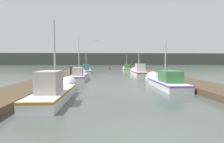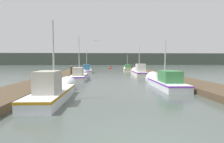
{
  "view_description": "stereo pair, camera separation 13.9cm",
  "coord_description": "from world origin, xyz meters",
  "px_view_note": "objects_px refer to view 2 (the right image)",
  "views": [
    {
      "loc": [
        -1.01,
        -3.44,
        1.94
      ],
      "look_at": [
        -0.08,
        12.49,
        0.9
      ],
      "focal_mm": 28.0,
      "sensor_mm": 36.0,
      "label": 1
    },
    {
      "loc": [
        -0.87,
        -3.45,
        1.94
      ],
      "look_at": [
        -0.08,
        12.49,
        0.9
      ],
      "focal_mm": 28.0,
      "sensor_mm": 36.0,
      "label": 2
    }
  ],
  "objects_px": {
    "fishing_boat_1": "(163,81)",
    "channel_buoy": "(110,68)",
    "fishing_boat_0": "(56,90)",
    "mooring_piling_0": "(132,67)",
    "mooring_piling_3": "(59,77)",
    "mooring_piling_1": "(84,67)",
    "seagull_lead": "(96,40)",
    "mooring_piling_2": "(71,72)",
    "fishing_boat_2": "(80,76)",
    "fishing_boat_5": "(127,69)",
    "fishing_boat_3": "(139,72)",
    "fishing_boat_4": "(87,70)"
  },
  "relations": [
    {
      "from": "mooring_piling_0",
      "to": "seagull_lead",
      "type": "relative_size",
      "value": 2.07
    },
    {
      "from": "fishing_boat_0",
      "to": "fishing_boat_3",
      "type": "bearing_deg",
      "value": 62.62
    },
    {
      "from": "fishing_boat_5",
      "to": "mooring_piling_2",
      "type": "xyz_separation_m",
      "value": [
        -7.87,
        -11.84,
        0.31
      ]
    },
    {
      "from": "fishing_boat_0",
      "to": "mooring_piling_0",
      "type": "distance_m",
      "value": 25.8
    },
    {
      "from": "mooring_piling_3",
      "to": "seagull_lead",
      "type": "height_order",
      "value": "seagull_lead"
    },
    {
      "from": "fishing_boat_1",
      "to": "channel_buoy",
      "type": "distance_m",
      "value": 26.53
    },
    {
      "from": "fishing_boat_3",
      "to": "channel_buoy",
      "type": "height_order",
      "value": "fishing_boat_3"
    },
    {
      "from": "fishing_boat_5",
      "to": "mooring_piling_0",
      "type": "xyz_separation_m",
      "value": [
        1.15,
        2.17,
        0.22
      ]
    },
    {
      "from": "mooring_piling_1",
      "to": "mooring_piling_3",
      "type": "relative_size",
      "value": 1.15
    },
    {
      "from": "fishing_boat_1",
      "to": "mooring_piling_0",
      "type": "bearing_deg",
      "value": 87.87
    },
    {
      "from": "mooring_piling_0",
      "to": "mooring_piling_3",
      "type": "distance_m",
      "value": 21.05
    },
    {
      "from": "fishing_boat_2",
      "to": "fishing_boat_5",
      "type": "distance_m",
      "value": 15.09
    },
    {
      "from": "fishing_boat_1",
      "to": "mooring_piling_3",
      "type": "height_order",
      "value": "fishing_boat_1"
    },
    {
      "from": "fishing_boat_1",
      "to": "mooring_piling_2",
      "type": "bearing_deg",
      "value": 139.78
    },
    {
      "from": "channel_buoy",
      "to": "fishing_boat_2",
      "type": "bearing_deg",
      "value": -100.68
    },
    {
      "from": "fishing_boat_0",
      "to": "mooring_piling_2",
      "type": "distance_m",
      "value": 10.61
    },
    {
      "from": "mooring_piling_3",
      "to": "channel_buoy",
      "type": "bearing_deg",
      "value": 78.01
    },
    {
      "from": "fishing_boat_1",
      "to": "seagull_lead",
      "type": "relative_size",
      "value": 10.6
    },
    {
      "from": "mooring_piling_2",
      "to": "fishing_boat_1",
      "type": "bearing_deg",
      "value": -40.99
    },
    {
      "from": "fishing_boat_1",
      "to": "channel_buoy",
      "type": "xyz_separation_m",
      "value": [
        -2.84,
        26.38,
        -0.23
      ]
    },
    {
      "from": "channel_buoy",
      "to": "mooring_piling_2",
      "type": "bearing_deg",
      "value": -104.73
    },
    {
      "from": "fishing_boat_0",
      "to": "seagull_lead",
      "type": "xyz_separation_m",
      "value": [
        1.7,
        9.3,
        3.57
      ]
    },
    {
      "from": "fishing_boat_2",
      "to": "fishing_boat_0",
      "type": "bearing_deg",
      "value": -91.27
    },
    {
      "from": "fishing_boat_1",
      "to": "mooring_piling_1",
      "type": "relative_size",
      "value": 5.08
    },
    {
      "from": "fishing_boat_0",
      "to": "fishing_boat_4",
      "type": "bearing_deg",
      "value": 91.64
    },
    {
      "from": "mooring_piling_0",
      "to": "mooring_piling_3",
      "type": "bearing_deg",
      "value": -115.59
    },
    {
      "from": "fishing_boat_1",
      "to": "mooring_piling_2",
      "type": "distance_m",
      "value": 10.54
    },
    {
      "from": "fishing_boat_5",
      "to": "mooring_piling_2",
      "type": "bearing_deg",
      "value": -119.41
    },
    {
      "from": "fishing_boat_3",
      "to": "fishing_boat_4",
      "type": "bearing_deg",
      "value": 140.0
    },
    {
      "from": "fishing_boat_3",
      "to": "fishing_boat_5",
      "type": "xyz_separation_m",
      "value": [
        -0.09,
        9.79,
        -0.09
      ]
    },
    {
      "from": "fishing_boat_4",
      "to": "mooring_piling_3",
      "type": "xyz_separation_m",
      "value": [
        -1.03,
        -13.04,
        0.17
      ]
    },
    {
      "from": "fishing_boat_5",
      "to": "mooring_piling_0",
      "type": "height_order",
      "value": "fishing_boat_5"
    },
    {
      "from": "fishing_boat_2",
      "to": "seagull_lead",
      "type": "bearing_deg",
      "value": 12.56
    },
    {
      "from": "mooring_piling_0",
      "to": "fishing_boat_3",
      "type": "bearing_deg",
      "value": -95.06
    },
    {
      "from": "fishing_boat_2",
      "to": "channel_buoy",
      "type": "height_order",
      "value": "fishing_boat_2"
    },
    {
      "from": "fishing_boat_0",
      "to": "mooring_piling_1",
      "type": "bearing_deg",
      "value": 94.04
    },
    {
      "from": "mooring_piling_2",
      "to": "seagull_lead",
      "type": "height_order",
      "value": "seagull_lead"
    },
    {
      "from": "fishing_boat_2",
      "to": "fishing_boat_1",
      "type": "bearing_deg",
      "value": -38.81
    },
    {
      "from": "fishing_boat_4",
      "to": "mooring_piling_1",
      "type": "xyz_separation_m",
      "value": [
        -1.13,
        6.93,
        0.24
      ]
    },
    {
      "from": "fishing_boat_4",
      "to": "channel_buoy",
      "type": "distance_m",
      "value": 12.14
    },
    {
      "from": "mooring_piling_2",
      "to": "fishing_boat_2",
      "type": "bearing_deg",
      "value": -55.72
    },
    {
      "from": "fishing_boat_3",
      "to": "mooring_piling_0",
      "type": "relative_size",
      "value": 4.51
    },
    {
      "from": "mooring_piling_0",
      "to": "seagull_lead",
      "type": "distance_m",
      "value": 16.81
    },
    {
      "from": "fishing_boat_0",
      "to": "mooring_piling_1",
      "type": "relative_size",
      "value": 4.79
    },
    {
      "from": "seagull_lead",
      "to": "mooring_piling_3",
      "type": "bearing_deg",
      "value": 61.05
    },
    {
      "from": "fishing_boat_0",
      "to": "seagull_lead",
      "type": "distance_m",
      "value": 10.11
    },
    {
      "from": "mooring_piling_2",
      "to": "mooring_piling_0",
      "type": "bearing_deg",
      "value": 57.23
    },
    {
      "from": "fishing_boat_5",
      "to": "mooring_piling_1",
      "type": "distance_m",
      "value": 8.65
    },
    {
      "from": "mooring_piling_1",
      "to": "mooring_piling_3",
      "type": "distance_m",
      "value": 19.97
    },
    {
      "from": "fishing_boat_2",
      "to": "fishing_boat_4",
      "type": "bearing_deg",
      "value": 89.85
    }
  ]
}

